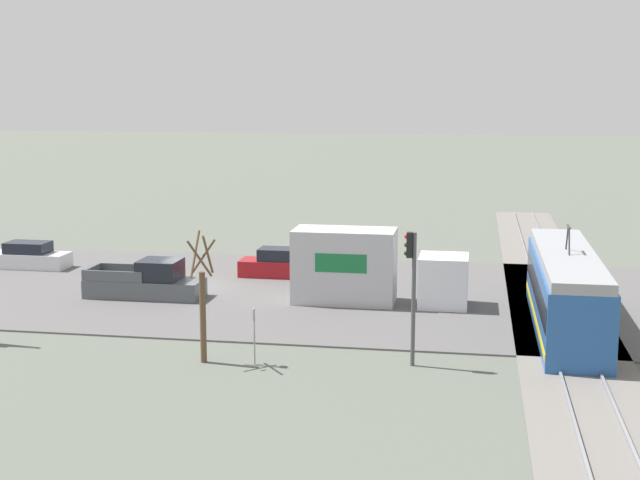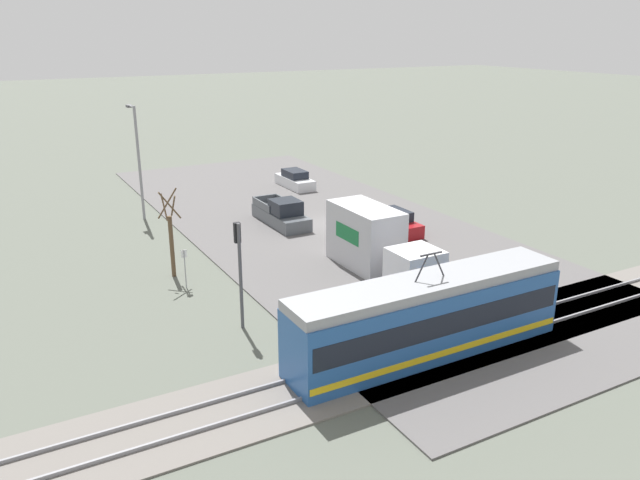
{
  "view_description": "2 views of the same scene",
  "coord_description": "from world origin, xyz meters",
  "px_view_note": "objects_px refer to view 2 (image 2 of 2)",
  "views": [
    {
      "loc": [
        43.88,
        14.61,
        10.45
      ],
      "look_at": [
        3.55,
        7.54,
        3.43
      ],
      "focal_mm": 50.0,
      "sensor_mm": 36.0,
      "label": 1
    },
    {
      "loc": [
        20.78,
        37.44,
        13.33
      ],
      "look_at": [
        4.49,
        7.91,
        1.94
      ],
      "focal_mm": 35.0,
      "sensor_mm": 36.0,
      "label": 2
    }
  ],
  "objects_px": {
    "box_truck": "(376,244)",
    "street_lamp_near_crossing": "(138,155)",
    "sedan_car_0": "(395,223)",
    "light_rail_tram": "(427,317)",
    "street_tree": "(171,238)",
    "pickup_truck": "(282,214)",
    "no_parking_sign": "(185,265)",
    "sedan_car_1": "(295,180)",
    "traffic_light_pole": "(239,261)"
  },
  "relations": [
    {
      "from": "light_rail_tram",
      "to": "street_tree",
      "type": "distance_m",
      "value": 15.73
    },
    {
      "from": "sedan_car_0",
      "to": "no_parking_sign",
      "type": "distance_m",
      "value": 15.77
    },
    {
      "from": "light_rail_tram",
      "to": "pickup_truck",
      "type": "height_order",
      "value": "light_rail_tram"
    },
    {
      "from": "light_rail_tram",
      "to": "no_parking_sign",
      "type": "xyz_separation_m",
      "value": [
        6.86,
        -12.11,
        -0.41
      ]
    },
    {
      "from": "box_truck",
      "to": "street_tree",
      "type": "xyz_separation_m",
      "value": [
        10.36,
        -5.11,
        0.57
      ]
    },
    {
      "from": "sedan_car_1",
      "to": "street_tree",
      "type": "xyz_separation_m",
      "value": [
        15.49,
        15.44,
        1.6
      ]
    },
    {
      "from": "sedan_car_0",
      "to": "street_tree",
      "type": "relative_size",
      "value": 0.88
    },
    {
      "from": "traffic_light_pole",
      "to": "sedan_car_0",
      "type": "bearing_deg",
      "value": -150.46
    },
    {
      "from": "light_rail_tram",
      "to": "street_tree",
      "type": "bearing_deg",
      "value": -63.75
    },
    {
      "from": "street_lamp_near_crossing",
      "to": "no_parking_sign",
      "type": "relative_size",
      "value": 3.8
    },
    {
      "from": "traffic_light_pole",
      "to": "street_lamp_near_crossing",
      "type": "bearing_deg",
      "value": -91.07
    },
    {
      "from": "sedan_car_1",
      "to": "street_tree",
      "type": "distance_m",
      "value": 21.93
    },
    {
      "from": "sedan_car_1",
      "to": "no_parking_sign",
      "type": "xyz_separation_m",
      "value": [
        15.39,
        17.42,
        0.63
      ]
    },
    {
      "from": "pickup_truck",
      "to": "traffic_light_pole",
      "type": "xyz_separation_m",
      "value": [
        8.68,
        13.81,
        2.53
      ]
    },
    {
      "from": "traffic_light_pole",
      "to": "street_tree",
      "type": "bearing_deg",
      "value": -83.07
    },
    {
      "from": "light_rail_tram",
      "to": "no_parking_sign",
      "type": "distance_m",
      "value": 13.93
    },
    {
      "from": "sedan_car_0",
      "to": "no_parking_sign",
      "type": "relative_size",
      "value": 2.04
    },
    {
      "from": "pickup_truck",
      "to": "sedan_car_0",
      "type": "distance_m",
      "value": 8.14
    },
    {
      "from": "box_truck",
      "to": "no_parking_sign",
      "type": "bearing_deg",
      "value": -16.93
    },
    {
      "from": "box_truck",
      "to": "sedan_car_0",
      "type": "distance_m",
      "value": 7.75
    },
    {
      "from": "box_truck",
      "to": "no_parking_sign",
      "type": "xyz_separation_m",
      "value": [
        10.27,
        -3.13,
        -0.41
      ]
    },
    {
      "from": "box_truck",
      "to": "pickup_truck",
      "type": "bearing_deg",
      "value": -86.24
    },
    {
      "from": "sedan_car_0",
      "to": "traffic_light_pole",
      "type": "xyz_separation_m",
      "value": [
        14.71,
        8.33,
        2.61
      ]
    },
    {
      "from": "pickup_truck",
      "to": "traffic_light_pole",
      "type": "distance_m",
      "value": 16.5
    },
    {
      "from": "sedan_car_0",
      "to": "light_rail_tram",
      "type": "bearing_deg",
      "value": -120.91
    },
    {
      "from": "box_truck",
      "to": "sedan_car_0",
      "type": "bearing_deg",
      "value": -133.62
    },
    {
      "from": "sedan_car_1",
      "to": "street_tree",
      "type": "height_order",
      "value": "street_tree"
    },
    {
      "from": "pickup_truck",
      "to": "no_parking_sign",
      "type": "bearing_deg",
      "value": 39.67
    },
    {
      "from": "box_truck",
      "to": "sedan_car_0",
      "type": "relative_size",
      "value": 1.89
    },
    {
      "from": "street_tree",
      "to": "street_lamp_near_crossing",
      "type": "height_order",
      "value": "street_lamp_near_crossing"
    },
    {
      "from": "light_rail_tram",
      "to": "sedan_car_0",
      "type": "distance_m",
      "value": 16.99
    },
    {
      "from": "light_rail_tram",
      "to": "box_truck",
      "type": "bearing_deg",
      "value": -110.77
    },
    {
      "from": "box_truck",
      "to": "pickup_truck",
      "type": "height_order",
      "value": "box_truck"
    },
    {
      "from": "box_truck",
      "to": "sedan_car_0",
      "type": "xyz_separation_m",
      "value": [
        -5.3,
        -5.56,
        -1.01
      ]
    },
    {
      "from": "street_lamp_near_crossing",
      "to": "street_tree",
      "type": "bearing_deg",
      "value": 83.85
    },
    {
      "from": "sedan_car_1",
      "to": "no_parking_sign",
      "type": "distance_m",
      "value": 23.26
    },
    {
      "from": "street_tree",
      "to": "no_parking_sign",
      "type": "relative_size",
      "value": 2.33
    },
    {
      "from": "traffic_light_pole",
      "to": "no_parking_sign",
      "type": "distance_m",
      "value": 6.28
    },
    {
      "from": "sedan_car_1",
      "to": "no_parking_sign",
      "type": "bearing_deg",
      "value": 48.54
    },
    {
      "from": "pickup_truck",
      "to": "street_tree",
      "type": "bearing_deg",
      "value": 31.6
    },
    {
      "from": "sedan_car_0",
      "to": "no_parking_sign",
      "type": "xyz_separation_m",
      "value": [
        15.57,
        2.44,
        0.6
      ]
    },
    {
      "from": "pickup_truck",
      "to": "sedan_car_1",
      "type": "xyz_separation_m",
      "value": [
        -5.85,
        -9.51,
        -0.1
      ]
    },
    {
      "from": "sedan_car_0",
      "to": "pickup_truck",
      "type": "bearing_deg",
      "value": 137.76
    },
    {
      "from": "box_truck",
      "to": "street_lamp_near_crossing",
      "type": "xyz_separation_m",
      "value": [
        9.02,
        -17.53,
        3.03
      ]
    },
    {
      "from": "street_tree",
      "to": "street_lamp_near_crossing",
      "type": "bearing_deg",
      "value": -96.15
    },
    {
      "from": "pickup_truck",
      "to": "traffic_light_pole",
      "type": "bearing_deg",
      "value": 57.85
    },
    {
      "from": "sedan_car_0",
      "to": "sedan_car_1",
      "type": "height_order",
      "value": "sedan_car_0"
    },
    {
      "from": "pickup_truck",
      "to": "sedan_car_1",
      "type": "bearing_deg",
      "value": -121.61
    },
    {
      "from": "light_rail_tram",
      "to": "no_parking_sign",
      "type": "bearing_deg",
      "value": -60.49
    },
    {
      "from": "light_rail_tram",
      "to": "box_truck",
      "type": "relative_size",
      "value": 1.52
    }
  ]
}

